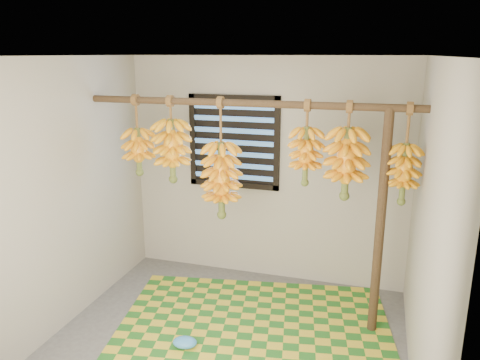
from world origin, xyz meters
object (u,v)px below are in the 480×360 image
(banana_bunch_b, at_px, (172,151))
(banana_bunch_e, at_px, (346,163))
(banana_bunch_a, at_px, (139,151))
(banana_bunch_d, at_px, (306,156))
(support_post, at_px, (380,226))
(banana_bunch_c, at_px, (221,180))
(woven_mat, at_px, (253,334))
(plastic_bag, at_px, (185,342))
(banana_bunch_f, at_px, (404,174))

(banana_bunch_b, distance_m, banana_bunch_e, 1.60)
(banana_bunch_a, relative_size, banana_bunch_d, 1.03)
(support_post, bearing_deg, banana_bunch_c, 180.00)
(banana_bunch_a, bearing_deg, woven_mat, -16.99)
(banana_bunch_e, bearing_deg, banana_bunch_a, 180.00)
(woven_mat, distance_m, banana_bunch_a, 2.00)
(woven_mat, distance_m, plastic_bag, 0.62)
(woven_mat, bearing_deg, banana_bunch_c, 137.33)
(banana_bunch_e, xyz_separation_m, banana_bunch_f, (0.46, 0.00, -0.06))
(support_post, relative_size, banana_bunch_f, 2.39)
(banana_bunch_d, bearing_deg, support_post, 0.00)
(plastic_bag, relative_size, banana_bunch_e, 0.26)
(banana_bunch_b, height_order, banana_bunch_e, same)
(banana_bunch_a, height_order, banana_bunch_e, same)
(banana_bunch_c, bearing_deg, woven_mat, -42.67)
(support_post, distance_m, banana_bunch_e, 0.61)
(banana_bunch_b, xyz_separation_m, banana_bunch_e, (1.60, 0.00, -0.01))
(banana_bunch_d, bearing_deg, banana_bunch_a, 180.00)
(plastic_bag, xyz_separation_m, banana_bunch_f, (1.66, 0.74, 1.42))
(banana_bunch_a, distance_m, banana_bunch_e, 1.95)
(support_post, relative_size, woven_mat, 0.82)
(plastic_bag, xyz_separation_m, banana_bunch_b, (-0.40, 0.74, 1.49))
(support_post, relative_size, banana_bunch_c, 1.79)
(banana_bunch_b, distance_m, banana_bunch_d, 1.25)
(support_post, height_order, plastic_bag, support_post)
(support_post, relative_size, banana_bunch_d, 2.70)
(support_post, xyz_separation_m, woven_mat, (-1.01, -0.38, -0.99))
(banana_bunch_a, relative_size, banana_bunch_c, 0.69)
(plastic_bag, relative_size, banana_bunch_a, 0.28)
(plastic_bag, relative_size, banana_bunch_d, 0.29)
(banana_bunch_f, bearing_deg, banana_bunch_e, 180.00)
(banana_bunch_b, relative_size, banana_bunch_f, 0.96)
(woven_mat, bearing_deg, plastic_bag, -144.14)
(plastic_bag, bearing_deg, banana_bunch_a, 135.33)
(support_post, bearing_deg, banana_bunch_f, 0.00)
(support_post, xyz_separation_m, banana_bunch_e, (-0.31, 0.00, 0.53))
(banana_bunch_c, height_order, banana_bunch_d, same)
(plastic_bag, xyz_separation_m, banana_bunch_c, (0.08, 0.74, 1.24))
(support_post, height_order, banana_bunch_e, banana_bunch_e)
(banana_bunch_c, relative_size, banana_bunch_f, 1.33)
(banana_bunch_d, height_order, banana_bunch_e, same)
(support_post, xyz_separation_m, banana_bunch_f, (0.15, 0.00, 0.47))
(banana_bunch_b, height_order, banana_bunch_c, same)
(banana_bunch_f, bearing_deg, support_post, 180.00)
(woven_mat, relative_size, banana_bunch_a, 3.21)
(banana_bunch_c, xyz_separation_m, banana_bunch_e, (1.11, -0.00, 0.23))
(banana_bunch_f, bearing_deg, woven_mat, -161.79)
(banana_bunch_a, bearing_deg, support_post, -0.00)
(plastic_bag, bearing_deg, banana_bunch_b, 118.25)
(banana_bunch_d, bearing_deg, woven_mat, -132.88)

